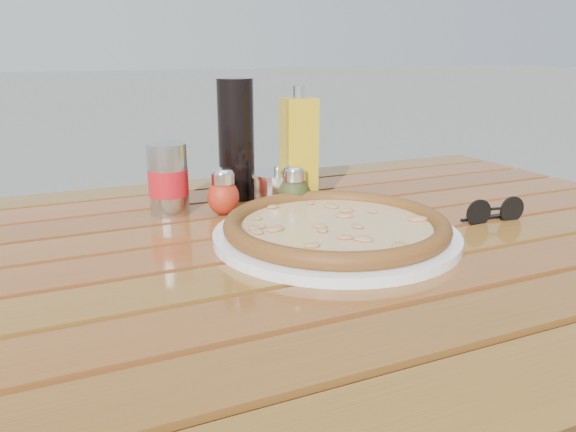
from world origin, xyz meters
name	(u,v)px	position (x,y,z in m)	size (l,w,h in m)	color
table	(293,286)	(0.00, 0.00, 0.67)	(1.40, 0.90, 0.75)	#3C220D
plate	(336,235)	(0.05, -0.03, 0.76)	(0.36, 0.36, 0.01)	white
pizza	(336,225)	(0.05, -0.03, 0.77)	(0.44, 0.44, 0.03)	beige
pepper_shaker	(223,192)	(-0.05, 0.17, 0.79)	(0.06, 0.06, 0.08)	red
oregano_shaker	(294,189)	(0.06, 0.14, 0.79)	(0.06, 0.06, 0.08)	#38411A
dark_bottle	(236,140)	(0.01, 0.26, 0.86)	(0.07, 0.07, 0.22)	black
soda_can	(168,180)	(-0.14, 0.21, 0.81)	(0.07, 0.07, 0.12)	#BBBBBF
olive_oil_cruet	(299,152)	(0.09, 0.17, 0.85)	(0.06, 0.06, 0.21)	#BE9814
parmesan_tin	(278,188)	(0.06, 0.19, 0.78)	(0.11, 0.11, 0.07)	white
sunglasses	(494,212)	(0.33, -0.05, 0.77)	(0.11, 0.03, 0.04)	black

